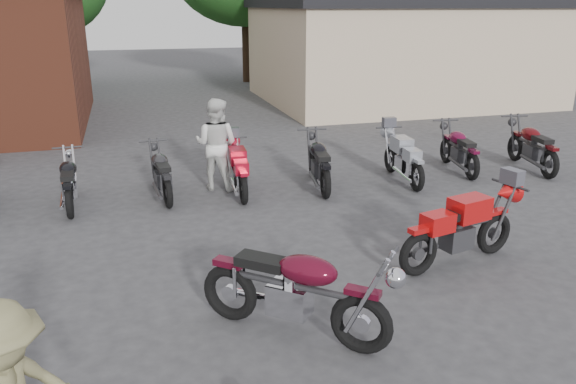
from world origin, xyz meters
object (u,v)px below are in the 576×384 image
object	(u,v)px
vintage_motorcycle	(296,285)
row_bike_8	(532,144)
person_light	(216,144)
row_bike_3	(161,170)
row_bike_7	(459,147)
row_bike_4	(238,167)
row_bike_6	(403,156)
row_bike_2	(69,179)
row_bike_5	(319,160)
sportbike	(462,225)

from	to	relation	value
vintage_motorcycle	row_bike_8	bearing A→B (deg)	76.42
person_light	row_bike_3	xyz separation A→B (m)	(-1.13, -0.21, -0.39)
row_bike_3	row_bike_7	world-z (taller)	row_bike_7
vintage_motorcycle	row_bike_4	bearing A→B (deg)	126.71
row_bike_4	row_bike_6	world-z (taller)	row_bike_6
row_bike_6	row_bike_7	bearing A→B (deg)	-72.85
person_light	row_bike_8	bearing A→B (deg)	-152.05
person_light	row_bike_2	bearing A→B (deg)	38.25
row_bike_2	row_bike_8	bearing A→B (deg)	-93.99
row_bike_2	row_bike_5	size ratio (longest dim) A/B	0.92
row_bike_2	row_bike_3	distance (m)	1.67
row_bike_6	row_bike_8	world-z (taller)	row_bike_8
row_bike_5	row_bike_8	xyz separation A→B (m)	(5.08, -0.07, 0.02)
vintage_motorcycle	row_bike_5	world-z (taller)	vintage_motorcycle
vintage_motorcycle	sportbike	xyz separation A→B (m)	(2.82, 1.16, -0.05)
vintage_motorcycle	row_bike_3	bearing A→B (deg)	142.45
vintage_motorcycle	row_bike_2	size ratio (longest dim) A/B	1.23
person_light	row_bike_6	distance (m)	3.92
row_bike_5	row_bike_6	xyz separation A→B (m)	(1.85, -0.10, -0.02)
vintage_motorcycle	row_bike_6	xyz separation A→B (m)	(3.89, 5.05, -0.09)
person_light	row_bike_2	distance (m)	2.84
row_bike_2	person_light	bearing A→B (deg)	-86.60
row_bike_7	row_bike_8	world-z (taller)	row_bike_8
row_bike_6	row_bike_7	world-z (taller)	row_bike_7
person_light	row_bike_8	world-z (taller)	person_light
row_bike_5	row_bike_8	size ratio (longest dim) A/B	0.97
row_bike_2	row_bike_7	bearing A→B (deg)	-92.01
vintage_motorcycle	row_bike_7	bearing A→B (deg)	85.70
row_bike_7	row_bike_8	xyz separation A→B (m)	(1.68, -0.32, 0.04)
row_bike_3	row_bike_5	xyz separation A→B (m)	(3.14, -0.25, 0.04)
sportbike	row_bike_5	distance (m)	4.07
vintage_motorcycle	person_light	world-z (taller)	person_light
sportbike	row_bike_2	distance (m)	6.97
row_bike_6	row_bike_8	bearing A→B (deg)	-85.11
row_bike_3	row_bike_6	bearing A→B (deg)	-98.73
sportbike	row_bike_2	size ratio (longest dim) A/B	1.13
row_bike_7	row_bike_6	bearing A→B (deg)	111.73
vintage_motorcycle	sportbike	size ratio (longest dim) A/B	1.09
row_bike_2	row_bike_7	distance (m)	8.22
row_bike_4	row_bike_7	bearing A→B (deg)	-84.07
sportbike	row_bike_3	world-z (taller)	sportbike
person_light	row_bike_8	xyz separation A→B (m)	(7.10, -0.54, -0.33)
row_bike_2	sportbike	bearing A→B (deg)	-129.27
row_bike_5	person_light	bearing A→B (deg)	85.93
sportbike	row_bike_8	world-z (taller)	sportbike
vintage_motorcycle	row_bike_3	world-z (taller)	vintage_motorcycle
person_light	row_bike_2	world-z (taller)	person_light
sportbike	row_bike_3	bearing A→B (deg)	119.26
vintage_motorcycle	row_bike_4	world-z (taller)	vintage_motorcycle
row_bike_3	row_bike_4	xyz separation A→B (m)	(1.49, -0.18, -0.00)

